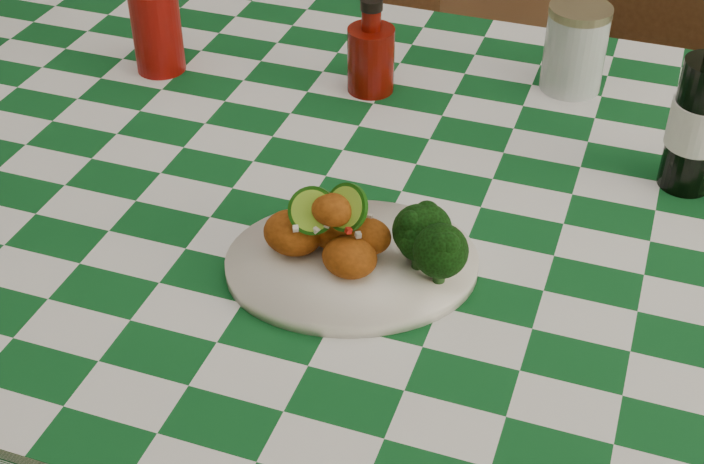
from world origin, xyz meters
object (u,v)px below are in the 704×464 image
(dining_table, at_px, (394,403))
(ketchup_bottle, at_px, (371,46))
(beer_bottle, at_px, (704,101))
(wooden_chair_right, at_px, (653,169))
(plate, at_px, (352,264))
(mason_jar, at_px, (575,48))
(fried_chicken_pile, at_px, (335,225))
(wooden_chair_left, at_px, (357,119))
(red_tumbler, at_px, (157,30))

(dining_table, bearing_deg, ketchup_bottle, 117.21)
(beer_bottle, xyz_separation_m, wooden_chair_right, (-0.03, 0.55, -0.46))
(wooden_chair_right, bearing_deg, ketchup_bottle, -116.99)
(plate, height_order, mason_jar, mason_jar)
(mason_jar, bearing_deg, wooden_chair_right, 66.89)
(ketchup_bottle, bearing_deg, mason_jar, 20.56)
(fried_chicken_pile, xyz_separation_m, mason_jar, (0.18, 0.50, 0.00))
(mason_jar, height_order, wooden_chair_right, mason_jar)
(plate, relative_size, wooden_chair_left, 0.35)
(fried_chicken_pile, height_order, beer_bottle, beer_bottle)
(fried_chicken_pile, relative_size, mason_jar, 1.01)
(wooden_chair_left, bearing_deg, red_tumbler, -126.59)
(beer_bottle, distance_m, wooden_chair_left, 1.01)
(beer_bottle, bearing_deg, red_tumbler, 176.23)
(red_tumbler, distance_m, wooden_chair_left, 0.71)
(wooden_chair_right, bearing_deg, mason_jar, -96.84)
(ketchup_bottle, bearing_deg, plate, -74.39)
(red_tumbler, xyz_separation_m, wooden_chair_left, (0.13, 0.54, -0.44))
(plate, bearing_deg, dining_table, 87.27)
(dining_table, xyz_separation_m, plate, (-0.01, -0.17, 0.40))
(plate, xyz_separation_m, beer_bottle, (0.34, 0.30, 0.11))
(beer_bottle, relative_size, wooden_chair_right, 0.27)
(dining_table, height_order, beer_bottle, beer_bottle)
(dining_table, relative_size, mason_jar, 12.98)
(fried_chicken_pile, relative_size, beer_bottle, 0.53)
(ketchup_bottle, distance_m, mason_jar, 0.29)
(plate, bearing_deg, beer_bottle, 41.41)
(red_tumbler, relative_size, wooden_chair_right, 0.14)
(dining_table, relative_size, red_tumbler, 12.95)
(wooden_chair_right, bearing_deg, dining_table, -97.70)
(plate, xyz_separation_m, red_tumbler, (-0.43, 0.35, 0.06))
(fried_chicken_pile, height_order, wooden_chair_right, wooden_chair_right)
(dining_table, height_order, plate, plate)
(ketchup_bottle, relative_size, beer_bottle, 0.58)
(plate, relative_size, red_tumbler, 2.24)
(fried_chicken_pile, xyz_separation_m, wooden_chair_left, (-0.28, 0.89, -0.43))
(beer_bottle, bearing_deg, ketchup_bottle, 167.91)
(plate, height_order, ketchup_bottle, ketchup_bottle)
(dining_table, distance_m, wooden_chair_right, 0.75)
(fried_chicken_pile, relative_size, ketchup_bottle, 0.91)
(wooden_chair_left, bearing_deg, mason_jar, -63.08)
(mason_jar, xyz_separation_m, beer_bottle, (0.18, -0.20, 0.06))
(ketchup_bottle, bearing_deg, beer_bottle, -12.09)
(fried_chicken_pile, distance_m, ketchup_bottle, 0.41)
(plate, bearing_deg, ketchup_bottle, 105.61)
(ketchup_bottle, height_order, wooden_chair_right, ketchup_bottle)
(dining_table, bearing_deg, mason_jar, 65.14)
(red_tumbler, relative_size, beer_bottle, 0.53)
(plate, distance_m, red_tumbler, 0.56)
(red_tumbler, height_order, ketchup_bottle, ketchup_bottle)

